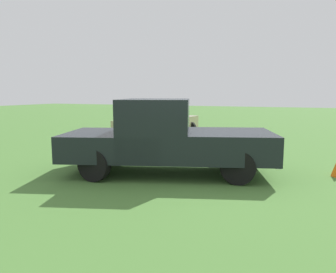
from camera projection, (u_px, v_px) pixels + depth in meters
name	position (u px, v px, depth m)	size (l,w,h in m)	color
ground_plane	(178.00, 176.00, 7.36)	(80.00, 80.00, 0.00)	#477533
pickup_truck	(163.00, 136.00, 7.53)	(5.25, 3.35, 1.79)	black
sedan_near	(160.00, 122.00, 13.81)	(2.49, 4.59, 1.46)	black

